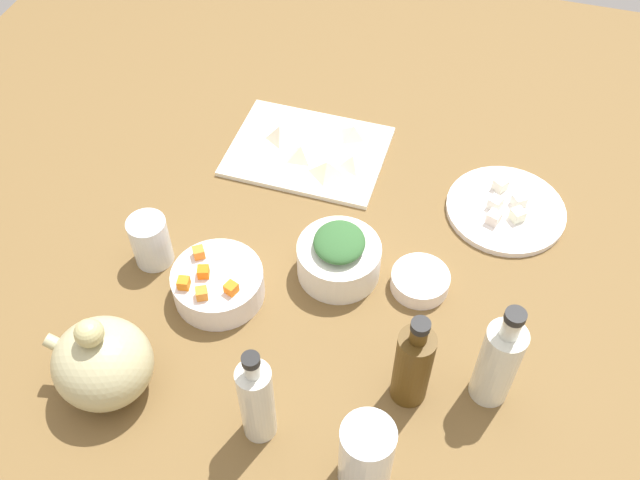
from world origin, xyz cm
name	(u,v)px	position (x,y,z in cm)	size (l,w,h in cm)	color
tabletop	(320,264)	(0.00, 0.00, 1.50)	(190.00, 190.00, 3.00)	brown
cutting_board	(308,151)	(9.92, -24.72, 3.50)	(29.88, 22.67, 1.00)	white
plate_tofu	(506,210)	(-29.37, -20.15, 3.60)	(21.62, 21.62, 1.20)	white
bowl_greens	(339,260)	(-3.83, 1.79, 6.22)	(14.06, 14.06, 6.44)	white
bowl_carrots	(218,284)	(13.83, 11.97, 5.70)	(15.01, 15.01, 5.39)	white
bowl_small_side	(420,281)	(-17.69, 0.99, 4.55)	(9.75, 9.75, 3.11)	white
teapot	(102,363)	(23.11, 32.44, 9.66)	(16.18, 14.11, 16.56)	tan
bottle_0	(257,401)	(-0.73, 32.55, 11.40)	(4.88, 4.88, 19.78)	silver
bottle_1	(498,362)	(-31.48, 17.07, 11.46)	(5.80, 5.80, 20.60)	silver
bottle_2	(413,365)	(-19.98, 20.75, 10.88)	(5.42, 5.42, 18.70)	#4F3612
drinking_glass_0	(366,455)	(-16.82, 34.91, 9.50)	(7.37, 7.37, 13.00)	white
drinking_glass_1	(151,241)	(27.39, 8.15, 7.70)	(6.57, 6.57, 9.40)	white
carrot_cube_0	(231,288)	(10.22, 14.49, 9.29)	(1.80, 1.80, 1.80)	orange
carrot_cube_1	(203,272)	(15.66, 12.75, 9.29)	(1.80, 1.80, 1.80)	orange
carrot_cube_2	(199,252)	(17.93, 9.27, 9.29)	(1.80, 1.80, 1.80)	orange
carrot_cube_3	(184,283)	(17.78, 15.69, 9.29)	(1.80, 1.80, 1.80)	orange
carrot_cube_4	(202,293)	(14.27, 16.74, 9.29)	(1.80, 1.80, 1.80)	orange
chopped_greens_mound	(339,242)	(-3.83, 1.79, 10.85)	(9.30, 8.53, 2.80)	#315F2F
tofu_cube_0	(518,215)	(-31.45, -17.85, 5.30)	(2.20, 2.20, 2.20)	white
tofu_cube_1	(500,185)	(-27.54, -24.53, 5.30)	(2.20, 2.20, 2.20)	silver
tofu_cube_2	(519,201)	(-31.29, -21.41, 5.30)	(2.20, 2.20, 2.20)	silver
tofu_cube_3	(495,203)	(-27.24, -19.61, 5.30)	(2.20, 2.20, 2.20)	white
tofu_cube_4	(494,218)	(-27.47, -15.97, 5.30)	(2.20, 2.20, 2.20)	white
dumpling_0	(301,152)	(10.50, -22.23, 5.39)	(4.71, 4.26, 2.77)	beige
dumpling_1	(353,131)	(2.42, -31.13, 5.25)	(4.89, 4.23, 2.51)	beige
dumpling_2	(280,132)	(16.20, -26.24, 5.58)	(4.58, 4.22, 3.16)	beige
dumpling_3	(327,168)	(4.45, -19.41, 5.50)	(5.32, 5.07, 3.00)	beige
dumpling_4	(353,161)	(0.39, -23.03, 5.13)	(4.70, 4.24, 2.26)	beige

